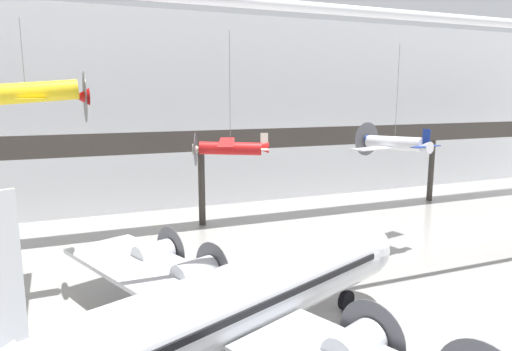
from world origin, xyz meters
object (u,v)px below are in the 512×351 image
object	(u,v)px
suspended_plane_yellow_lowwing	(25,93)
airliner_silver_main	(226,306)
info_sign_pedestal	(386,334)
suspended_plane_red_highwing	(230,148)
suspended_plane_white_twin	(395,143)

from	to	relation	value
suspended_plane_yellow_lowwing	airliner_silver_main	bearing A→B (deg)	-56.35
suspended_plane_yellow_lowwing	info_sign_pedestal	xyz separation A→B (m)	(17.84, -12.32, -13.08)
airliner_silver_main	info_sign_pedestal	world-z (taller)	airliner_silver_main
suspended_plane_red_highwing	suspended_plane_yellow_lowwing	bearing A→B (deg)	17.76
airliner_silver_main	suspended_plane_yellow_lowwing	size ratio (longest dim) A/B	3.33
suspended_plane_white_twin	suspended_plane_yellow_lowwing	world-z (taller)	suspended_plane_yellow_lowwing
suspended_plane_red_highwing	suspended_plane_white_twin	bearing A→B (deg)	-153.16
airliner_silver_main	suspended_plane_white_twin	distance (m)	25.10
suspended_plane_white_twin	info_sign_pedestal	size ratio (longest dim) A/B	8.06
airliner_silver_main	suspended_plane_white_twin	bearing A→B (deg)	11.63
airliner_silver_main	suspended_plane_red_highwing	size ratio (longest dim) A/B	3.21
airliner_silver_main	info_sign_pedestal	bearing A→B (deg)	-24.14
suspended_plane_red_highwing	info_sign_pedestal	bearing A→B (deg)	132.19
suspended_plane_white_twin	info_sign_pedestal	world-z (taller)	suspended_plane_white_twin
suspended_plane_white_twin	info_sign_pedestal	distance (m)	19.88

